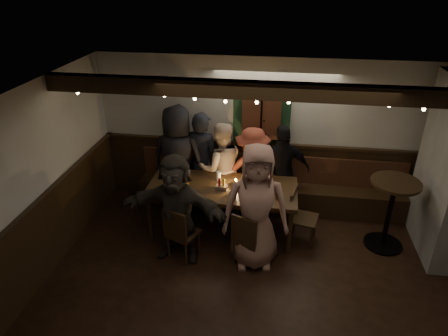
% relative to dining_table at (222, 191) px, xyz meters
% --- Properties ---
extents(room, '(6.02, 5.01, 2.62)m').
position_rel_dining_table_xyz_m(room, '(1.78, 0.02, 0.32)').
color(room, black).
rests_on(room, ground).
extents(dining_table, '(2.30, 0.99, 1.00)m').
position_rel_dining_table_xyz_m(dining_table, '(0.00, 0.00, 0.00)').
color(dining_table, '#302112').
rests_on(dining_table, ground).
extents(chair_near_left, '(0.52, 0.52, 0.88)m').
position_rel_dining_table_xyz_m(chair_near_left, '(-0.49, -0.78, -0.26)').
color(chair_near_left, '#302112').
rests_on(chair_near_left, ground).
extents(chair_near_right, '(0.51, 0.51, 0.86)m').
position_rel_dining_table_xyz_m(chair_near_right, '(0.47, -0.76, -0.27)').
color(chair_near_right, '#302112').
rests_on(chair_near_right, ground).
extents(chair_end, '(0.48, 0.48, 0.89)m').
position_rel_dining_table_xyz_m(chair_end, '(1.20, -0.06, -0.25)').
color(chair_end, '#302112').
rests_on(chair_end, ground).
extents(high_top, '(0.71, 0.71, 1.12)m').
position_rel_dining_table_xyz_m(high_top, '(2.53, 0.01, -0.04)').
color(high_top, black).
rests_on(high_top, ground).
extents(person_a, '(0.97, 0.67, 1.88)m').
position_rel_dining_table_xyz_m(person_a, '(-0.85, 0.63, 0.19)').
color(person_a, black).
rests_on(person_a, ground).
extents(person_b, '(0.72, 0.56, 1.76)m').
position_rel_dining_table_xyz_m(person_b, '(-0.46, 0.73, 0.13)').
color(person_b, black).
rests_on(person_b, ground).
extents(person_c, '(0.94, 0.82, 1.62)m').
position_rel_dining_table_xyz_m(person_c, '(-0.12, 0.66, 0.06)').
color(person_c, beige).
rests_on(person_c, ground).
extents(person_d, '(1.05, 0.65, 1.57)m').
position_rel_dining_table_xyz_m(person_d, '(0.41, 0.64, 0.03)').
color(person_d, maroon).
rests_on(person_d, ground).
extents(person_e, '(1.01, 0.60, 1.61)m').
position_rel_dining_table_xyz_m(person_e, '(0.91, 0.73, 0.05)').
color(person_e, black).
rests_on(person_e, ground).
extents(person_f, '(1.58, 0.66, 1.66)m').
position_rel_dining_table_xyz_m(person_f, '(-0.54, -0.70, 0.07)').
color(person_f, '#292520').
rests_on(person_f, ground).
extents(person_g, '(0.98, 0.71, 1.87)m').
position_rel_dining_table_xyz_m(person_g, '(0.57, -0.68, 0.18)').
color(person_g, '#9A6F61').
rests_on(person_g, ground).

